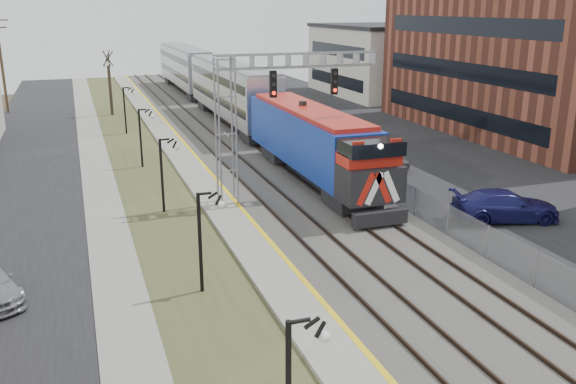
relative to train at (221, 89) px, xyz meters
name	(u,v)px	position (x,y,z in m)	size (l,w,h in m)	color
street_west	(21,190)	(-17.00, -19.57, -2.86)	(7.00, 120.00, 0.04)	black
sidewalk	(99,183)	(-12.50, -19.57, -2.84)	(2.00, 120.00, 0.08)	gray
grass_median	(148,178)	(-9.50, -19.57, -2.85)	(4.00, 120.00, 0.06)	#3F4726
platform	(195,173)	(-6.50, -19.57, -2.76)	(2.00, 120.00, 0.24)	gray
ballast_bed	(268,167)	(-1.50, -19.57, -2.78)	(8.00, 120.00, 0.20)	#595651
parking_lot	(423,154)	(10.50, -19.57, -2.86)	(16.00, 120.00, 0.04)	black
platform_edge	(208,170)	(-5.62, -19.57, -2.64)	(0.24, 120.00, 0.01)	gold
track_near	(239,167)	(-3.50, -19.57, -2.61)	(1.58, 120.00, 0.15)	#2D2119
track_far	(289,162)	(0.00, -19.57, -2.61)	(1.58, 120.00, 0.15)	#2D2119
train	(221,89)	(0.00, 0.00, 0.00)	(3.00, 63.05, 5.33)	navy
signal_gantry	(257,103)	(-4.28, -26.58, 2.70)	(9.00, 1.07, 8.15)	gray
lampposts	(199,241)	(-9.50, -36.29, -0.88)	(0.14, 62.14, 4.00)	black
fence	(325,152)	(2.70, -19.57, -2.08)	(0.04, 120.00, 1.60)	gray
car_lot_d	(505,206)	(6.71, -33.64, -2.10)	(2.19, 5.40, 1.57)	#16164D
car_lot_e	(385,164)	(5.24, -23.49, -2.22)	(1.57, 3.90, 1.33)	slate
car_lot_f	(358,136)	(7.55, -14.67, -2.25)	(1.34, 3.85, 1.27)	#0D4217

